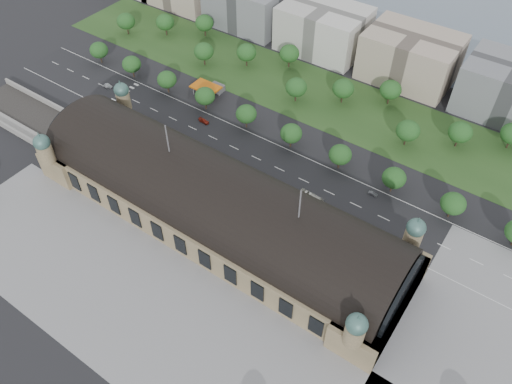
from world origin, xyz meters
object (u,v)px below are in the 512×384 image
Objects in this scene: parked_car_3 at (179,147)px; bus_west at (272,185)px; petrol_station at (212,88)px; parked_car_4 at (183,147)px; parked_car_2 at (151,138)px; traffic_car_4 at (296,198)px; bus_mid at (269,183)px; traffic_car_3 at (204,121)px; parked_car_1 at (141,132)px; parked_car_0 at (123,117)px; traffic_car_2 at (144,123)px; bus_east at (311,197)px; traffic_car_5 at (373,194)px; traffic_car_0 at (106,86)px; traffic_car_1 at (108,86)px; parked_car_5 at (196,153)px; parked_car_6 at (203,164)px.

parked_car_3 is 0.38× the size of bus_west.
parked_car_4 is (15.60, -40.28, -2.21)m from petrol_station.
parked_car_2 reaches higher than parked_car_4.
traffic_car_4 is 0.36× the size of bus_mid.
bus_mid reaches higher than bus_west.
traffic_car_3 reaches higher than parked_car_1.
traffic_car_2 is at bearing 70.29° from parked_car_0.
bus_east is at bearing 62.55° from parked_car_3.
traffic_car_5 is at bearing 104.98° from traffic_car_2.
traffic_car_0 is 0.33× the size of bus_west.
traffic_car_1 is at bearing 90.22° from bus_east.
parked_car_4 is (26.14, -2.59, 0.09)m from traffic_car_2.
traffic_car_1 reaches higher than traffic_car_5.
traffic_car_5 is 106.77m from parked_car_1.
parked_car_6 is (7.16, -4.00, 0.10)m from parked_car_5.
parked_car_6 is at bearing 41.46° from parked_car_4.
traffic_car_5 is 40.65m from bus_west.
parked_car_4 is 7.05m from parked_car_5.
traffic_car_5 is 120.83m from parked_car_0.
traffic_car_5 is at bearing -10.75° from petrol_station.
parked_car_4 reaches higher than traffic_car_0.
traffic_car_2 is 0.86× the size of traffic_car_3.
parked_car_1 reaches higher than traffic_car_5.
traffic_car_3 is 51.27m from bus_mid.
parked_car_5 is at bearing 57.42° from parked_car_0.
bus_east reaches higher than parked_car_1.
traffic_car_2 is 33.29m from parked_car_5.
parked_car_2 is at bearing -85.69° from traffic_car_4.
traffic_car_0 is at bearing -122.30° from parked_car_5.
petrol_station is 24.07m from traffic_car_3.
traffic_car_4 is at bearing -101.07° from traffic_car_3.
parked_car_2 reaches higher than parked_car_5.
traffic_car_2 is 83.32m from traffic_car_4.
parked_car_1 reaches higher than traffic_car_2.
parked_car_4 reaches higher than traffic_car_1.
traffic_car_5 is 0.87× the size of parked_car_0.
bus_west is (108.52, -10.93, 0.93)m from traffic_car_0.
parked_car_3 is (14.52, 2.94, -0.03)m from parked_car_2.
parked_car_1 is at bearing 102.86° from traffic_car_5.
traffic_car_1 is at bearing -134.04° from parked_car_2.
bus_mid is (-12.90, -0.01, 1.03)m from traffic_car_4.
traffic_car_3 reaches higher than traffic_car_1.
parked_car_0 is at bearing 97.25° from bus_east.
traffic_car_1 is 58.17m from traffic_car_3.
parked_car_6 reaches higher than parked_car_1.
parked_car_0 is at bearing 124.70° from traffic_car_3.
traffic_car_2 is at bearing -90.80° from traffic_car_4.
parked_car_3 is at bearing -167.79° from traffic_car_3.
parked_car_6 reaches higher than traffic_car_1.
traffic_car_4 reaches higher than parked_car_1.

